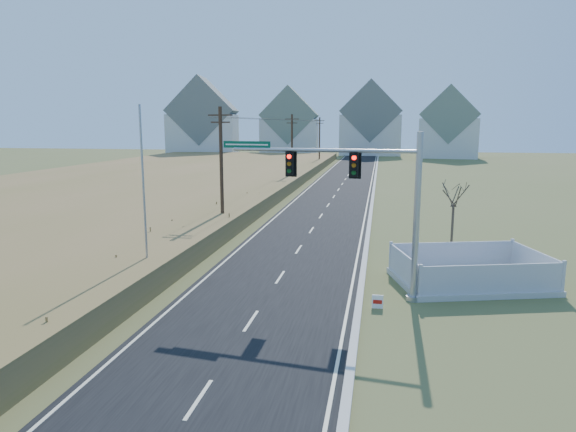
{
  "coord_description": "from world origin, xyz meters",
  "views": [
    {
      "loc": [
        4.9,
        -20.77,
        7.78
      ],
      "look_at": [
        0.56,
        3.2,
        3.4
      ],
      "focal_mm": 32.0,
      "sensor_mm": 36.0,
      "label": 1
    }
  ],
  "objects_px": {
    "open_sign": "(378,302)",
    "bare_tree": "(454,193)",
    "flagpole": "(145,214)",
    "fence_enclosure": "(470,278)",
    "traffic_signal_mast": "(374,198)"
  },
  "relations": [
    {
      "from": "bare_tree",
      "to": "open_sign",
      "type": "bearing_deg",
      "value": -113.77
    },
    {
      "from": "fence_enclosure",
      "to": "flagpole",
      "type": "bearing_deg",
      "value": 173.74
    },
    {
      "from": "traffic_signal_mast",
      "to": "flagpole",
      "type": "relative_size",
      "value": 1.07
    },
    {
      "from": "traffic_signal_mast",
      "to": "open_sign",
      "type": "distance_m",
      "value": 4.55
    },
    {
      "from": "traffic_signal_mast",
      "to": "bare_tree",
      "type": "bearing_deg",
      "value": 67.34
    },
    {
      "from": "fence_enclosure",
      "to": "bare_tree",
      "type": "xyz_separation_m",
      "value": [
        -0.25,
        5.2,
        3.53
      ]
    },
    {
      "from": "flagpole",
      "to": "bare_tree",
      "type": "bearing_deg",
      "value": 26.94
    },
    {
      "from": "open_sign",
      "to": "fence_enclosure",
      "type": "bearing_deg",
      "value": 44.94
    },
    {
      "from": "open_sign",
      "to": "bare_tree",
      "type": "height_order",
      "value": "bare_tree"
    },
    {
      "from": "flagpole",
      "to": "bare_tree",
      "type": "height_order",
      "value": "flagpole"
    },
    {
      "from": "traffic_signal_mast",
      "to": "fence_enclosure",
      "type": "xyz_separation_m",
      "value": [
        4.75,
        2.72,
        -4.26
      ]
    },
    {
      "from": "traffic_signal_mast",
      "to": "flagpole",
      "type": "height_order",
      "value": "flagpole"
    },
    {
      "from": "open_sign",
      "to": "flagpole",
      "type": "relative_size",
      "value": 0.07
    },
    {
      "from": "bare_tree",
      "to": "flagpole",
      "type": "bearing_deg",
      "value": -153.06
    },
    {
      "from": "fence_enclosure",
      "to": "flagpole",
      "type": "xyz_separation_m",
      "value": [
        -15.7,
        -2.65,
        3.17
      ]
    }
  ]
}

